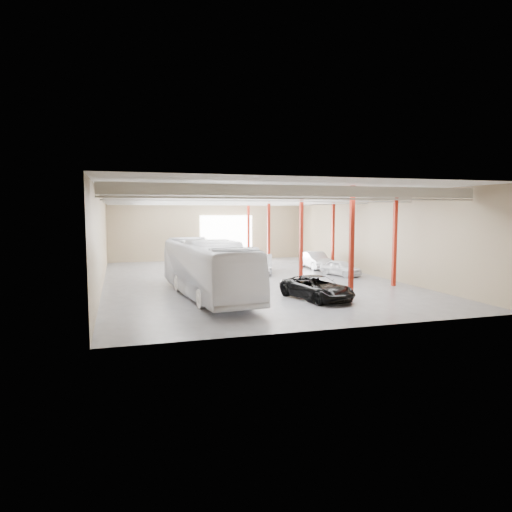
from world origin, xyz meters
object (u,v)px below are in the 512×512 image
car_right_near (316,260)px  car_right_far (341,268)px  coach_bus (207,268)px  black_sedan (317,288)px  car_row_b (262,264)px  car_row_a (246,279)px  car_row_c (197,256)px

car_right_near → car_right_far: bearing=-87.4°
coach_bus → black_sedan: coach_bus is taller
black_sedan → car_row_b: (0.43, 12.61, 0.09)m
car_row_b → car_right_near: bearing=35.6°
coach_bus → car_row_a: coach_bus is taller
car_row_a → car_right_near: (9.49, 9.20, 0.12)m
car_row_b → car_row_c: 9.62m
black_sedan → car_row_a: 6.05m
car_row_a → car_row_c: bearing=78.6°
coach_bus → car_right_far: (12.69, 6.13, -1.17)m
coach_bus → car_row_c: coach_bus is taller
coach_bus → car_row_b: 11.72m
black_sedan → car_row_a: size_ratio=1.33×
car_row_b → car_right_far: bearing=-10.8°
coach_bus → car_row_c: (2.39, 18.13, -0.98)m
coach_bus → car_right_far: coach_bus is taller
car_right_near → car_row_b: bearing=-160.7°
coach_bus → black_sedan: 7.09m
car_row_b → car_row_c: bearing=135.7°
car_row_a → coach_bus: bearing=-160.6°
car_right_near → car_right_far: size_ratio=1.24×
car_right_far → car_row_a: bearing=-175.4°
car_row_c → car_right_far: bearing=-32.4°
car_row_c → car_right_far: 15.82m
car_row_b → car_right_far: size_ratio=1.29×
car_row_c → black_sedan: bearing=-62.6°
black_sedan → car_right_far: 11.20m
black_sedan → car_row_c: (-3.91, 21.20, 0.11)m
black_sedan → car_row_c: car_row_c is taller
black_sedan → car_row_a: (-3.10, 5.20, -0.06)m
coach_bus → car_right_near: size_ratio=2.71×
black_sedan → car_row_a: bearing=106.7°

